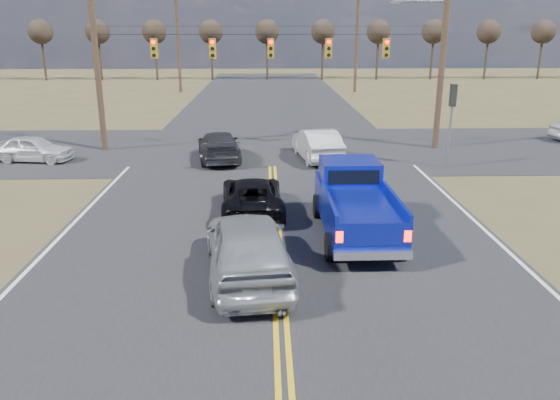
{
  "coord_description": "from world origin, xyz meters",
  "views": [
    {
      "loc": [
        -0.32,
        -11.21,
        6.29
      ],
      "look_at": [
        0.1,
        3.97,
        1.5
      ],
      "focal_mm": 35.0,
      "sensor_mm": 36.0,
      "label": 1
    }
  ],
  "objects_px": {
    "white_car_queue": "(317,144)",
    "silver_suv": "(248,246)",
    "pickup_truck": "(355,203)",
    "dgrey_car_queue": "(219,146)",
    "cross_car_west": "(33,149)",
    "black_suv": "(252,195)"
  },
  "relations": [
    {
      "from": "cross_car_west",
      "to": "silver_suv",
      "type": "bearing_deg",
      "value": -132.09
    },
    {
      "from": "dgrey_car_queue",
      "to": "cross_car_west",
      "type": "height_order",
      "value": "dgrey_car_queue"
    },
    {
      "from": "silver_suv",
      "to": "dgrey_car_queue",
      "type": "relative_size",
      "value": 1.07
    },
    {
      "from": "silver_suv",
      "to": "white_car_queue",
      "type": "distance_m",
      "value": 13.86
    },
    {
      "from": "black_suv",
      "to": "dgrey_car_queue",
      "type": "height_order",
      "value": "dgrey_car_queue"
    },
    {
      "from": "silver_suv",
      "to": "white_car_queue",
      "type": "bearing_deg",
      "value": -109.42
    },
    {
      "from": "dgrey_car_queue",
      "to": "pickup_truck",
      "type": "bearing_deg",
      "value": 108.1
    },
    {
      "from": "pickup_truck",
      "to": "white_car_queue",
      "type": "height_order",
      "value": "pickup_truck"
    },
    {
      "from": "white_car_queue",
      "to": "cross_car_west",
      "type": "relative_size",
      "value": 1.25
    },
    {
      "from": "silver_suv",
      "to": "white_car_queue",
      "type": "height_order",
      "value": "silver_suv"
    },
    {
      "from": "pickup_truck",
      "to": "black_suv",
      "type": "height_order",
      "value": "pickup_truck"
    },
    {
      "from": "pickup_truck",
      "to": "black_suv",
      "type": "xyz_separation_m",
      "value": [
        -3.29,
        2.24,
        -0.4
      ]
    },
    {
      "from": "black_suv",
      "to": "dgrey_car_queue",
      "type": "relative_size",
      "value": 0.94
    },
    {
      "from": "silver_suv",
      "to": "pickup_truck",
      "type": "bearing_deg",
      "value": -143.76
    },
    {
      "from": "pickup_truck",
      "to": "dgrey_car_queue",
      "type": "height_order",
      "value": "pickup_truck"
    },
    {
      "from": "white_car_queue",
      "to": "silver_suv",
      "type": "bearing_deg",
      "value": 68.88
    },
    {
      "from": "cross_car_west",
      "to": "white_car_queue",
      "type": "bearing_deg",
      "value": -80.86
    },
    {
      "from": "silver_suv",
      "to": "cross_car_west",
      "type": "bearing_deg",
      "value": -57.53
    },
    {
      "from": "white_car_queue",
      "to": "cross_car_west",
      "type": "xyz_separation_m",
      "value": [
        -13.99,
        -0.09,
        -0.13
      ]
    },
    {
      "from": "black_suv",
      "to": "white_car_queue",
      "type": "distance_m",
      "value": 8.77
    },
    {
      "from": "pickup_truck",
      "to": "dgrey_car_queue",
      "type": "distance_m",
      "value": 11.65
    },
    {
      "from": "silver_suv",
      "to": "dgrey_car_queue",
      "type": "distance_m",
      "value": 13.64
    }
  ]
}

